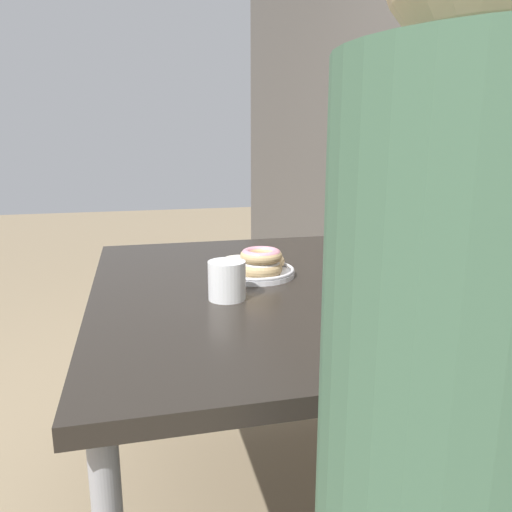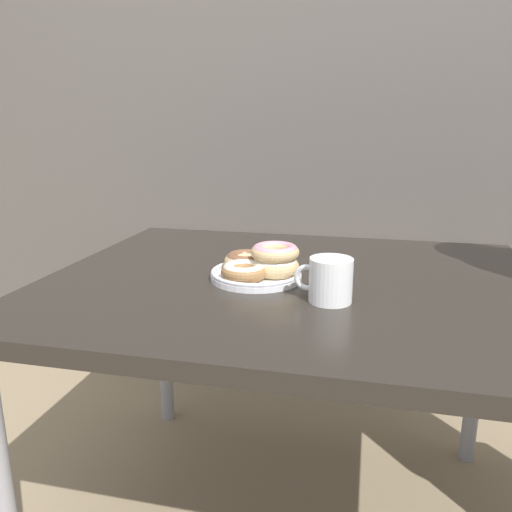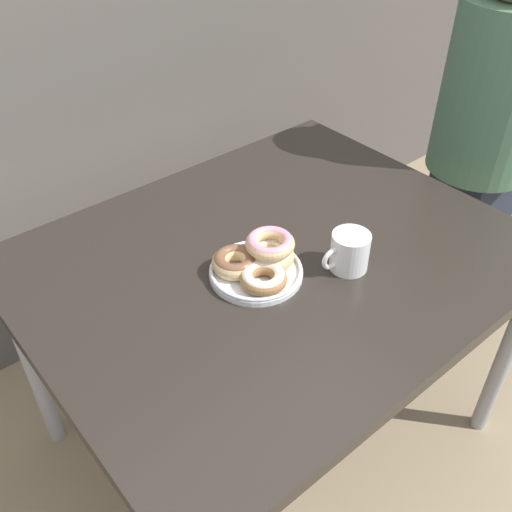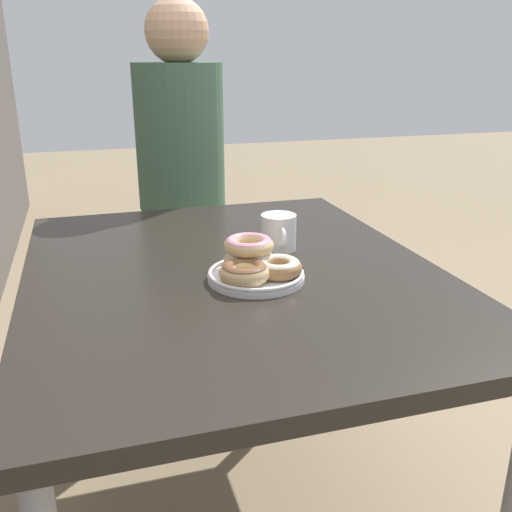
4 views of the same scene
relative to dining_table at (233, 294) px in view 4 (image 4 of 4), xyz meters
name	(u,v)px [view 4 (image 4 of 4)]	position (x,y,z in m)	size (l,w,h in m)	color
ground_plane	(318,493)	(0.00, -0.26, -0.69)	(14.00, 14.00, 0.00)	#937F60
dining_table	(233,294)	(0.00, 0.00, 0.00)	(1.24, 1.00, 0.76)	#28231E
donut_plate	(255,264)	(-0.08, -0.03, 0.10)	(0.25, 0.25, 0.09)	white
coffee_mug	(279,232)	(0.10, -0.16, 0.12)	(0.13, 0.09, 0.10)	white
person_figure	(182,184)	(0.89, -0.03, 0.10)	(0.34, 0.33, 1.46)	#232838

